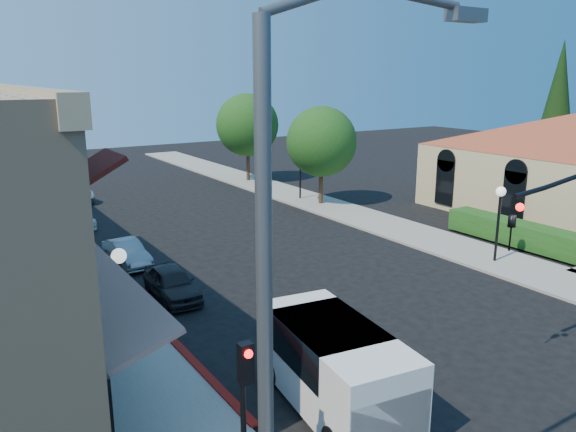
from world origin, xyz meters
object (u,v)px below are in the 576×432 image
secondary_signal (245,388)px  cobra_streetlight (289,329)px  lamppost_left_near (120,276)px  parked_car_c (75,217)px  lamppost_left_far (36,193)px  lamppost_right_far (300,161)px  white_van (336,363)px  conifer_far (558,102)px  lamppost_right_near (500,205)px  parked_car_b (127,253)px  street_tree_a (321,142)px  parked_car_a (172,283)px  street_tree_b (247,125)px  parked_car_d (69,192)px

secondary_signal → cobra_streetlight: cobra_streetlight is taller
cobra_streetlight → lamppost_left_near: size_ratio=2.61×
parked_car_c → lamppost_left_far: bearing=-131.1°
secondary_signal → lamppost_right_far: lamppost_right_far is taller
secondary_signal → white_van: (3.31, 1.32, -1.05)m
conifer_far → lamppost_right_near: 22.21m
conifer_far → parked_car_b: bearing=-178.0°
lamppost_right_far → parked_car_c: (-14.70, 1.00, -2.20)m
secondary_signal → lamppost_right_near: lamppost_right_near is taller
street_tree_a → parked_car_c: 15.73m
cobra_streetlight → lamppost_left_near: 10.34m
secondary_signal → parked_car_a: secondary_signal is taller
cobra_streetlight → lamppost_left_near: cobra_streetlight is taller
parked_car_b → parked_car_c: size_ratio=0.93×
lamppost_left_near → lamppost_right_far: size_ratio=1.00×
street_tree_b → cobra_streetlight: 38.45m
secondary_signal → lamppost_right_far: 27.98m
parked_car_b → street_tree_b: bearing=42.7°
white_van → parked_car_a: size_ratio=1.43×
parked_car_a → cobra_streetlight: bearing=-102.1°
street_tree_a → secondary_signal: 26.64m
conifer_far → white_van: 36.44m
lamppost_right_far → street_tree_a: bearing=-81.5°
white_van → parked_car_b: (-1.07, 14.10, -0.71)m
parked_car_d → street_tree_b: bearing=-6.1°
street_tree_a → parked_car_a: bearing=-145.0°
secondary_signal → white_van: 3.71m
lamppost_right_far → street_tree_b: bearing=87.9°
parked_car_c → lamppost_left_near: bearing=-101.3°
street_tree_a → lamppost_right_far: bearing=98.5°
lamppost_right_near → white_van: bearing=-158.2°
street_tree_b → parked_car_d: street_tree_b is taller
lamppost_left_near → parked_car_c: lamppost_left_near is taller
lamppost_right_far → parked_car_a: size_ratio=0.98×
street_tree_b → lamppost_right_near: street_tree_b is taller
street_tree_b → parked_car_b: 21.40m
lamppost_left_near → lamppost_right_near: 17.00m
street_tree_a → cobra_streetlight: bearing=-126.8°
parked_car_a → lamppost_right_near: bearing=-13.4°
conifer_far → parked_car_b: (-33.76, -1.18, -5.79)m
street_tree_a → secondary_signal: size_ratio=1.95×
parked_car_b → parked_car_a: bearing=-90.3°
street_tree_b → lamppost_right_near: size_ratio=1.97×
street_tree_a → parked_car_d: street_tree_a is taller
lamppost_right_far → parked_car_d: bearing=149.4°
lamppost_right_near → white_van: size_ratio=0.69×
lamppost_right_near → parked_car_d: size_ratio=0.74×
conifer_far → lamppost_left_near: bearing=-164.7°
white_van → parked_car_a: bearing=94.9°
secondary_signal → lamppost_left_near: lamppost_left_near is taller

